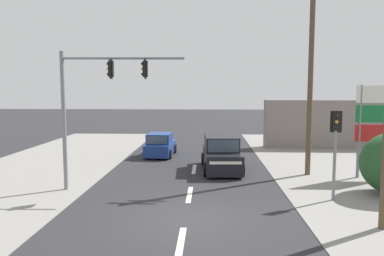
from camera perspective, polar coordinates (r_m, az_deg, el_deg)
The scene contains 12 objects.
ground_plane at distance 13.06m, azimuth -1.07°, elevation -13.72°, with size 140.00×140.00×0.00m, color #28282B.
lane_dash_near at distance 11.20m, azimuth -1.74°, elevation -17.13°, with size 0.20×2.40×0.01m, color silver.
lane_dash_mid at distance 15.91m, azimuth -0.38°, elevation -10.08°, with size 0.20×2.40×0.01m, color silver.
lane_dash_far at distance 20.76m, azimuth 0.33°, elevation -6.28°, with size 0.20×2.40×0.01m, color silver.
kerb_left_verge at distance 19.24m, azimuth -26.65°, elevation -7.87°, with size 8.00×40.00×0.02m, color gray.
utility_pole_midground_right at distance 19.85m, azimuth 17.66°, elevation 8.77°, with size 1.80×0.26×10.46m.
traffic_signal_mast at distance 16.58m, azimuth -14.81°, elevation 4.88°, with size 5.29×0.50×6.00m.
pedestal_signal_right_kerb at distance 15.62m, azimuth 21.01°, elevation -1.73°, with size 0.44×0.30×3.56m.
shopping_plaza_sign at distance 20.41m, azimuth 26.43°, elevation 1.34°, with size 2.10×0.16×4.60m.
shopfront_wall_far at distance 30.18m, azimuth 22.33°, elevation 0.54°, with size 12.00×1.00×3.60m, color gray.
hatchback_crossing_left at distance 24.84m, azimuth -4.85°, elevation -2.65°, with size 1.91×3.71×1.53m.
suv_kerbside_parked at distance 20.42m, azimuth 4.49°, elevation -3.99°, with size 2.25×4.63×1.90m.
Camera 1 is at (0.78, -12.28, 4.39)m, focal length 35.00 mm.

